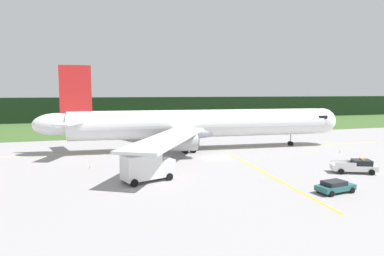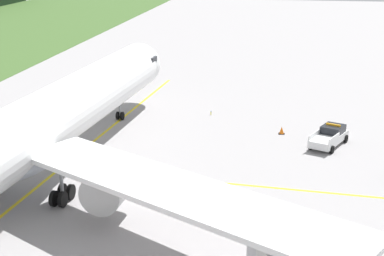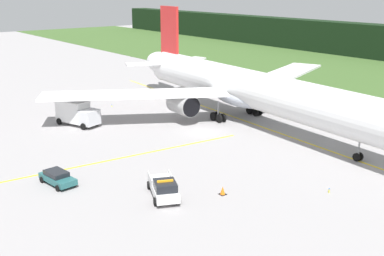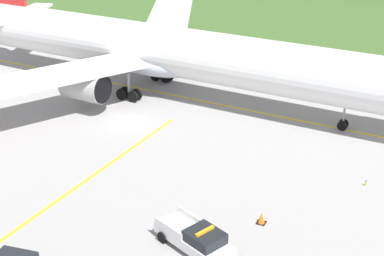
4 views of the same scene
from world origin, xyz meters
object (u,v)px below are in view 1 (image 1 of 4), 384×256
(ops_pickup_truck, at_px, (355,166))
(apron_cone, at_px, (347,162))
(airliner, at_px, (198,124))
(catering_truck, at_px, (147,167))
(staff_car, at_px, (335,186))

(ops_pickup_truck, bearing_deg, apron_cone, 58.80)
(airliner, xyz_separation_m, ops_pickup_truck, (13.90, -23.57, -3.75))
(catering_truck, height_order, apron_cone, catering_truck)
(airliner, height_order, apron_cone, airliner)
(airliner, distance_m, catering_truck, 23.74)
(catering_truck, xyz_separation_m, staff_car, (18.19, -10.34, -1.05))
(airliner, xyz_separation_m, apron_cone, (16.69, -18.96, -4.28))
(staff_car, xyz_separation_m, apron_cone, (11.44, 11.06, -0.32))
(ops_pickup_truck, height_order, catering_truck, catering_truck)
(staff_car, bearing_deg, apron_cone, 44.03)
(catering_truck, distance_m, apron_cone, 29.67)
(ops_pickup_truck, bearing_deg, staff_car, -143.27)
(ops_pickup_truck, relative_size, staff_car, 1.33)
(ops_pickup_truck, xyz_separation_m, catering_truck, (-26.85, 3.89, 0.85))
(catering_truck, height_order, staff_car, catering_truck)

